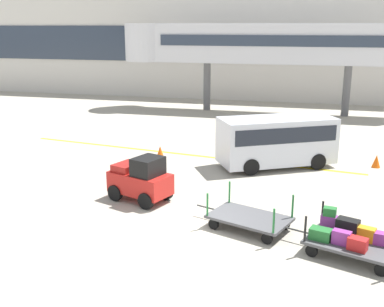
# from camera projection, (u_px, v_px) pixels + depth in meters

# --- Properties ---
(ground_plane) EXTENTS (120.00, 120.00, 0.00)m
(ground_plane) POSITION_uv_depth(u_px,v_px,m) (194.00, 232.00, 13.63)
(ground_plane) COLOR #A8A08E
(apron_lead_line) EXTENTS (16.30, 2.51, 0.01)m
(apron_lead_line) POSITION_uv_depth(u_px,v_px,m) (182.00, 154.00, 21.85)
(apron_lead_line) COLOR yellow
(apron_lead_line) RESTS_ON ground_plane
(terminal_building) EXTENTS (58.25, 2.51, 7.96)m
(terminal_building) POSITION_uv_depth(u_px,v_px,m) (275.00, 49.00, 36.83)
(terminal_building) COLOR beige
(terminal_building) RESTS_ON ground_plane
(jet_bridge) EXTENTS (19.16, 3.00, 5.96)m
(jet_bridge) POSITION_uv_depth(u_px,v_px,m) (250.00, 44.00, 31.36)
(jet_bridge) COLOR silver
(jet_bridge) RESTS_ON ground_plane
(baggage_tug) EXTENTS (2.35, 1.81, 1.58)m
(baggage_tug) POSITION_uv_depth(u_px,v_px,m) (141.00, 179.00, 15.89)
(baggage_tug) COLOR red
(baggage_tug) RESTS_ON ground_plane
(baggage_cart_lead) EXTENTS (3.07, 2.10, 1.10)m
(baggage_cart_lead) POSITION_uv_depth(u_px,v_px,m) (249.00, 218.00, 13.73)
(baggage_cart_lead) COLOR #4C4C4F
(baggage_cart_lead) RESTS_ON ground_plane
(baggage_cart_middle) EXTENTS (3.07, 2.10, 1.10)m
(baggage_cart_middle) POSITION_uv_depth(u_px,v_px,m) (350.00, 237.00, 12.14)
(baggage_cart_middle) COLOR #4C4C4F
(baggage_cart_middle) RESTS_ON ground_plane
(shuttle_van) EXTENTS (5.11, 4.01, 2.10)m
(shuttle_van) POSITION_uv_depth(u_px,v_px,m) (277.00, 138.00, 19.66)
(shuttle_van) COLOR silver
(shuttle_van) RESTS_ON ground_plane
(safety_cone_near) EXTENTS (0.36, 0.36, 0.55)m
(safety_cone_near) POSITION_uv_depth(u_px,v_px,m) (160.00, 152.00, 21.19)
(safety_cone_near) COLOR #EA590F
(safety_cone_near) RESTS_ON ground_plane
(safety_cone_far) EXTENTS (0.36, 0.36, 0.55)m
(safety_cone_far) POSITION_uv_depth(u_px,v_px,m) (376.00, 161.00, 19.75)
(safety_cone_far) COLOR #EA590F
(safety_cone_far) RESTS_ON ground_plane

